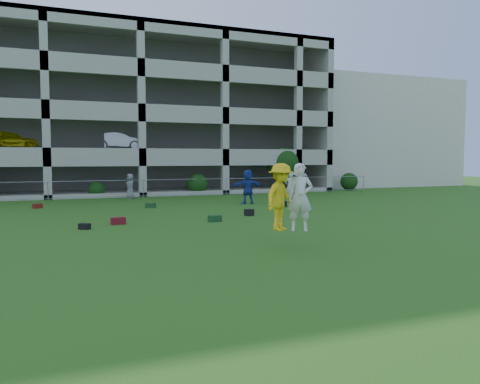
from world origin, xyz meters
name	(u,v)px	position (x,y,z in m)	size (l,w,h in m)	color
ground	(253,245)	(0.00, 0.00, 0.00)	(100.00, 100.00, 0.00)	#235114
stucco_building	(351,135)	(23.00, 28.00, 5.00)	(16.00, 14.00, 10.00)	beige
bystander_c	(130,186)	(-1.05, 17.74, 0.81)	(0.80, 0.52, 1.63)	slate
bystander_d	(248,187)	(4.80, 11.99, 0.99)	(1.84, 0.59, 1.99)	#213999
bystander_e	(290,187)	(7.82, 12.53, 0.89)	(0.65, 0.43, 1.78)	silver
bystander_f	(304,184)	(11.06, 16.60, 0.78)	(1.01, 0.58, 1.56)	gray
bag_red_a	(118,221)	(-3.24, 6.10, 0.14)	(0.55, 0.30, 0.28)	#560E1B
bag_black_b	(85,226)	(-4.57, 5.24, 0.11)	(0.40, 0.25, 0.22)	black
bag_green_c	(215,218)	(0.62, 5.47, 0.13)	(0.50, 0.35, 0.26)	#153C17
crate_d	(249,212)	(2.71, 6.78, 0.15)	(0.35, 0.35, 0.30)	black
bag_black_e	(281,204)	(5.81, 9.73, 0.15)	(0.60, 0.30, 0.30)	black
bag_red_f	(37,206)	(-6.46, 13.77, 0.12)	(0.45, 0.28, 0.24)	#55170E
bag_green_g	(150,205)	(-0.86, 11.85, 0.12)	(0.50, 0.30, 0.25)	#153A1F
frisbee_contest	(286,197)	(0.69, -0.87, 1.52)	(1.82, 1.25, 2.00)	yellow
parking_garage	(124,118)	(-0.02, 27.70, 6.01)	(30.00, 14.00, 12.00)	#9E998C
fence	(143,188)	(0.00, 19.00, 0.61)	(36.06, 0.06, 1.20)	gray
shrub_row	(205,174)	(4.59, 19.70, 1.51)	(34.38, 2.52, 3.50)	#163D11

